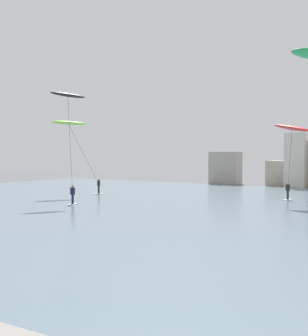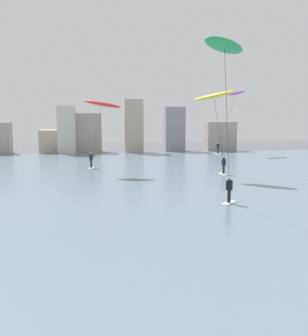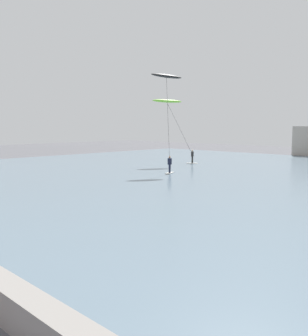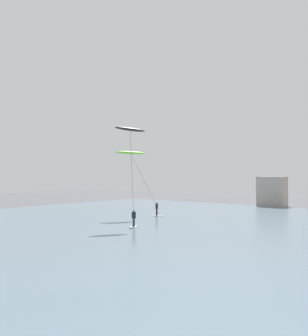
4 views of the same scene
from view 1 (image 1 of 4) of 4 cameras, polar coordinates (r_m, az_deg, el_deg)
The scene contains 4 objects.
water_bay at distance 34.91m, azimuth 13.21°, elevation -5.40°, with size 84.00×52.00×0.10m, color slate.
kitesurfer_black at distance 41.91m, azimuth -10.55°, elevation 7.73°, with size 3.95×4.21×9.88m.
kitesurfer_red at distance 40.89m, azimuth 16.64°, elevation 4.16°, with size 3.89×5.11×7.00m.
kitesurfer_lime at distance 48.52m, azimuth -10.22°, elevation 4.89°, with size 4.31×4.50×7.68m.
Camera 1 is at (11.01, -1.78, 4.49)m, focal length 49.36 mm.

